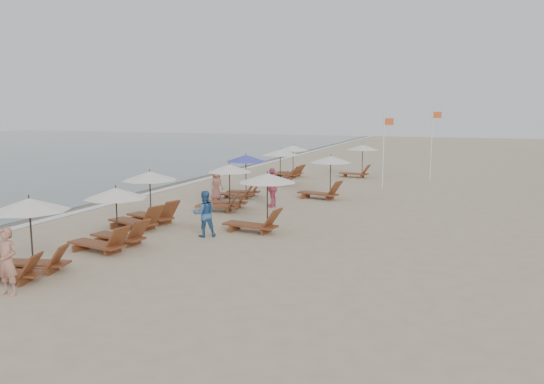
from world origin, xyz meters
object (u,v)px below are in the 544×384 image
(lounger_station_0, at_px, (25,237))
(lounger_station_4, at_px, (243,175))
(inland_station_0, at_px, (259,198))
(beachgoer_mid_a, at_px, (204,214))
(inland_station_1, at_px, (324,174))
(lounger_station_3, at_px, (225,188))
(inland_station_2, at_px, (359,157))
(lounger_station_5, at_px, (277,166))
(beachgoer_near, at_px, (7,261))
(beachgoer_far_b, at_px, (216,185))
(beachgoer_far_a, at_px, (273,188))
(flag_pole_near, at_px, (384,147))
(lounger_station_2, at_px, (144,202))
(lounger_station_1, at_px, (110,220))
(lounger_station_6, at_px, (290,161))

(lounger_station_0, bearing_deg, lounger_station_4, 89.49)
(inland_station_0, bearing_deg, beachgoer_mid_a, -137.90)
(lounger_station_0, distance_m, inland_station_1, 16.44)
(lounger_station_3, distance_m, inland_station_1, 5.86)
(inland_station_1, xyz_separation_m, inland_station_2, (-0.11, 9.58, 0.09))
(lounger_station_5, bearing_deg, beachgoer_mid_a, -80.87)
(beachgoer_near, height_order, beachgoer_far_b, beachgoer_near)
(lounger_station_3, xyz_separation_m, inland_station_1, (3.48, 4.70, 0.26))
(lounger_station_5, height_order, beachgoer_far_a, lounger_station_5)
(lounger_station_3, relative_size, beachgoer_far_b, 1.60)
(lounger_station_0, distance_m, beachgoer_far_a, 12.88)
(lounger_station_0, bearing_deg, beachgoer_mid_a, 68.59)
(beachgoer_far_b, distance_m, flag_pole_near, 10.66)
(lounger_station_0, relative_size, lounger_station_3, 0.99)
(inland_station_1, relative_size, beachgoer_near, 1.67)
(inland_station_0, relative_size, beachgoer_near, 1.64)
(lounger_station_2, xyz_separation_m, inland_station_1, (4.94, 9.08, 0.29))
(lounger_station_5, height_order, inland_station_1, inland_station_1)
(lounger_station_3, bearing_deg, inland_station_1, 53.52)
(beachgoer_mid_a, distance_m, flag_pole_near, 15.75)
(lounger_station_1, height_order, beachgoer_far_b, lounger_station_1)
(lounger_station_6, distance_m, inland_station_2, 4.68)
(lounger_station_5, height_order, lounger_station_6, lounger_station_6)
(lounger_station_4, bearing_deg, lounger_station_3, -79.54)
(lounger_station_2, bearing_deg, inland_station_0, 8.52)
(lounger_station_4, xyz_separation_m, flag_pole_near, (6.35, 6.43, 1.21))
(lounger_station_1, height_order, inland_station_0, inland_station_0)
(lounger_station_0, bearing_deg, flag_pole_near, 72.98)
(lounger_station_1, height_order, lounger_station_6, lounger_station_6)
(lounger_station_2, height_order, lounger_station_6, lounger_station_2)
(lounger_station_5, height_order, beachgoer_near, lounger_station_5)
(lounger_station_6, distance_m, beachgoer_far_a, 11.70)
(lounger_station_1, distance_m, lounger_station_4, 11.34)
(lounger_station_4, bearing_deg, inland_station_0, -62.27)
(beachgoer_mid_a, relative_size, flag_pole_near, 0.39)
(lounger_station_2, xyz_separation_m, beachgoer_mid_a, (3.05, -0.73, -0.15))
(inland_station_1, height_order, flag_pole_near, flag_pole_near)
(lounger_station_2, bearing_deg, beachgoer_far_b, 91.42)
(lounger_station_6, height_order, inland_station_2, inland_station_2)
(lounger_station_4, bearing_deg, lounger_station_6, 92.50)
(lounger_station_5, bearing_deg, inland_station_2, 52.58)
(lounger_station_6, relative_size, beachgoer_far_a, 1.31)
(lounger_station_1, bearing_deg, lounger_station_2, 105.03)
(lounger_station_5, distance_m, lounger_station_6, 3.82)
(beachgoer_near, bearing_deg, lounger_station_4, 92.05)
(inland_station_1, height_order, beachgoer_near, inland_station_1)
(lounger_station_3, height_order, lounger_station_5, lounger_station_5)
(lounger_station_1, bearing_deg, lounger_station_0, -93.93)
(lounger_station_3, relative_size, lounger_station_6, 1.02)
(inland_station_1, bearing_deg, beachgoer_mid_a, -100.95)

